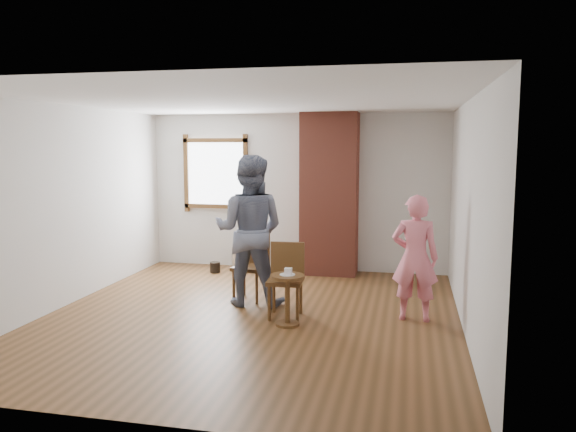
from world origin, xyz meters
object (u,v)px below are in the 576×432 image
Objects in this scene: dining_chair_left at (252,263)px; person_pink at (415,258)px; stoneware_crock at (241,259)px; dining_chair_right at (286,275)px; side_table at (287,291)px; man at (249,230)px.

dining_chair_left is 0.59× the size of person_pink.
dining_chair_left reaches higher than stoneware_crock.
stoneware_crock is 1.76m from dining_chair_left.
side_table is (0.10, -0.37, -0.10)m from dining_chair_right.
side_table is 0.40× the size of person_pink.
stoneware_crock is at bearing 115.16° from dining_chair_right.
stoneware_crock is at bearing -35.15° from person_pink.
stoneware_crock is 2.98m from side_table.
dining_chair_right reaches higher than dining_chair_left.
side_table is 1.18m from man.
side_table is at bearing 21.91° from person_pink.
man is (-0.58, 0.40, 0.48)m from dining_chair_right.
man is at bearing 141.45° from dining_chair_right.
man is at bearing -4.75° from person_pink.
stoneware_crock is 2.62m from dining_chair_right.
side_table is at bearing 130.02° from man.
person_pink is at bearing 20.08° from side_table.
stoneware_crock is 0.20× the size of man.
dining_chair_right is at bearing -60.68° from stoneware_crock.
person_pink is (1.44, 0.53, 0.35)m from side_table.
stoneware_crock is 2.14m from man.
side_table is (0.72, -1.03, -0.09)m from dining_chair_left.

